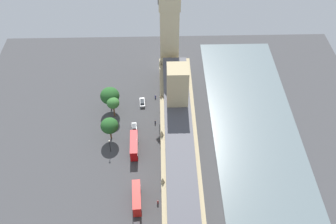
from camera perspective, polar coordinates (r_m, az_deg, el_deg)
ground_plane at (r=134.21m, az=0.60°, el=-7.17°), size 148.27×148.27×0.00m
river_thames at (r=138.28m, az=13.37°, el=-6.70°), size 30.85×133.44×0.25m
parliament_building at (r=128.91m, az=1.50°, el=-4.50°), size 11.66×78.27×28.68m
clock_tower at (r=149.70m, az=0.19°, el=13.15°), size 8.01×8.01×52.64m
car_silver_corner at (r=152.91m, az=-3.70°, el=1.39°), size 2.15×4.85×1.74m
car_black_kerbside at (r=143.87m, az=-4.86°, el=-2.20°), size 2.03×4.53×1.74m
double_decker_bus_under_trees at (r=135.86m, az=-4.89°, el=-4.78°), size 2.87×10.56×4.75m
double_decker_bus_opposite_hall at (r=123.25m, az=-4.50°, el=-12.17°), size 3.12×10.62×4.75m
pedestrian_near_tower at (r=145.47m, az=-1.84°, el=-1.46°), size 0.52×0.61×1.54m
pedestrian_far_end at (r=155.35m, az=-1.82°, el=2.22°), size 0.59×0.49×1.52m
pedestrian_leading at (r=124.34m, az=-1.46°, el=-12.79°), size 0.68×0.70×1.68m
plane_tree_by_river_gate at (r=145.36m, az=-7.87°, el=1.27°), size 4.63×4.63×8.62m
plane_tree_trailing at (r=148.04m, az=-8.32°, el=2.31°), size 7.07×7.07×9.87m
plane_tree_slot_10 at (r=137.75m, az=-8.37°, el=-1.96°), size 6.14×6.14×9.05m
street_lamp_slot_11 at (r=135.30m, az=-8.35°, el=-4.53°), size 0.56×0.56×5.82m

